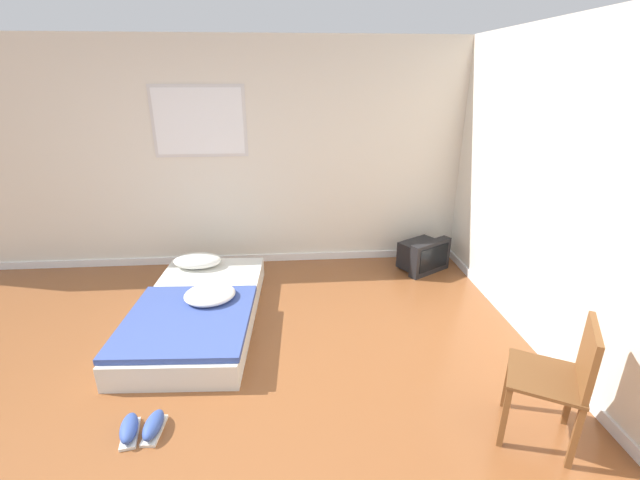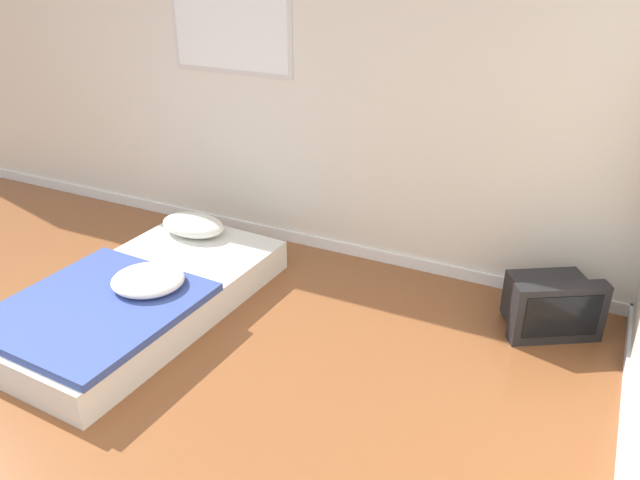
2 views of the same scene
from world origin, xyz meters
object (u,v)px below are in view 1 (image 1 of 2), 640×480
(mattress_bed, at_px, (198,308))
(crt_tv, at_px, (423,255))
(sneaker_pair, at_px, (141,428))
(wooden_chair, at_px, (564,374))

(mattress_bed, distance_m, crt_tv, 2.64)
(sneaker_pair, bearing_deg, crt_tv, 42.12)
(crt_tv, xyz_separation_m, wooden_chair, (0.04, -2.58, 0.32))
(crt_tv, distance_m, sneaker_pair, 3.48)
(mattress_bed, relative_size, wooden_chair, 2.37)
(wooden_chair, bearing_deg, mattress_bed, 147.21)
(mattress_bed, distance_m, sneaker_pair, 1.37)
(wooden_chair, xyz_separation_m, sneaker_pair, (-2.62, 0.25, -0.46))
(crt_tv, relative_size, wooden_chair, 0.75)
(crt_tv, height_order, sneaker_pair, crt_tv)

